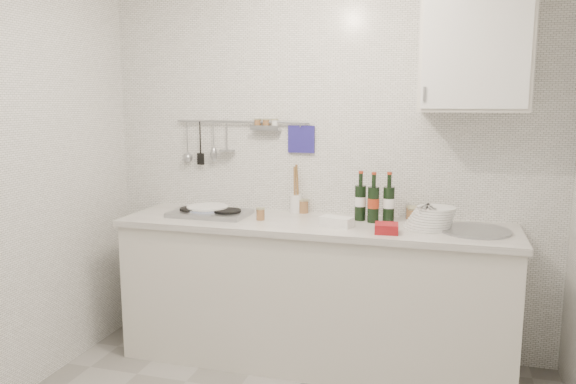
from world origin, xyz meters
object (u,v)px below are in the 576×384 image
object	(u,v)px
wine_bottles	(374,197)
utensil_crock	(296,201)
wall_cabinet	(475,49)
plate_stack_sink	(431,218)
plate_stack_hob	(206,210)

from	to	relation	value
wine_bottles	utensil_crock	distance (m)	0.56
wall_cabinet	plate_stack_sink	xyz separation A→B (m)	(-0.20, -0.09, -0.97)
wall_cabinet	utensil_crock	bearing A→B (deg)	173.40
wall_cabinet	plate_stack_hob	distance (m)	1.93
wall_cabinet	plate_stack_hob	bearing A→B (deg)	-177.11
wall_cabinet	plate_stack_hob	xyz separation A→B (m)	(-1.65, -0.08, -1.00)
utensil_crock	plate_stack_sink	bearing A→B (deg)	-13.66
wine_bottles	wall_cabinet	bearing A→B (deg)	0.81
plate_stack_hob	utensil_crock	world-z (taller)	utensil_crock
wall_cabinet	plate_stack_sink	size ratio (longest dim) A/B	2.32
plate_stack_hob	wall_cabinet	bearing A→B (deg)	2.89
wine_bottles	plate_stack_sink	bearing A→B (deg)	-13.34
plate_stack_sink	wine_bottles	xyz separation A→B (m)	(-0.35, 0.08, 0.10)
plate_stack_sink	wine_bottles	size ratio (longest dim) A/B	0.97
utensil_crock	wine_bottles	bearing A→B (deg)	-13.86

